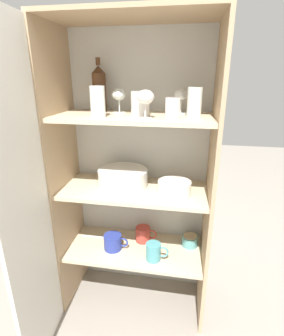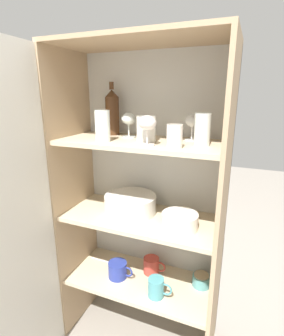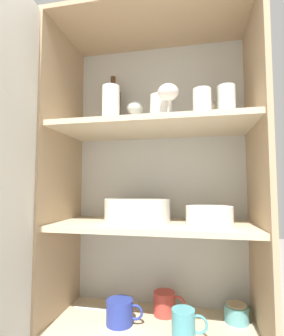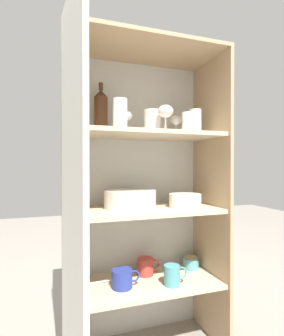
% 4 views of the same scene
% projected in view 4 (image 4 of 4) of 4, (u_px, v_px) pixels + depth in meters
% --- Properties ---
extents(cupboard_back_panel, '(0.78, 0.02, 1.50)m').
position_uv_depth(cupboard_back_panel, '(134.00, 198.00, 1.47)').
color(cupboard_back_panel, silver).
rests_on(cupboard_back_panel, ground_plane).
extents(cupboard_side_left, '(0.02, 0.37, 1.50)m').
position_uv_depth(cupboard_side_left, '(65.00, 206.00, 1.18)').
color(cupboard_side_left, tan).
rests_on(cupboard_side_left, ground_plane).
extents(cupboard_side_right, '(0.02, 0.37, 1.50)m').
position_uv_depth(cupboard_side_right, '(210.00, 199.00, 1.42)').
color(cupboard_side_right, tan).
rests_on(cupboard_side_right, ground_plane).
extents(cupboard_top_panel, '(0.78, 0.37, 0.02)m').
position_uv_depth(cupboard_top_panel, '(144.00, 49.00, 1.30)').
color(cupboard_top_panel, tan).
rests_on(cupboard_top_panel, cupboard_side_left).
extents(shelf_board_lower, '(0.74, 0.34, 0.02)m').
position_uv_depth(shelf_board_lower, '(144.00, 283.00, 1.31)').
color(shelf_board_lower, beige).
extents(shelf_board_middle, '(0.74, 0.34, 0.02)m').
position_uv_depth(shelf_board_middle, '(144.00, 210.00, 1.31)').
color(shelf_board_middle, beige).
extents(shelf_board_upper, '(0.74, 0.34, 0.02)m').
position_uv_depth(shelf_board_upper, '(144.00, 135.00, 1.30)').
color(shelf_board_upper, beige).
extents(cupboard_door, '(0.06, 0.39, 1.50)m').
position_uv_depth(cupboard_door, '(73.00, 223.00, 0.83)').
color(cupboard_door, silver).
rests_on(cupboard_door, ground_plane).
extents(tumbler_glass_0, '(0.07, 0.07, 0.14)m').
position_uv_depth(tumbler_glass_0, '(120.00, 114.00, 1.18)').
color(tumbler_glass_0, white).
rests_on(tumbler_glass_0, shelf_board_upper).
extents(tumbler_glass_1, '(0.06, 0.06, 0.09)m').
position_uv_depth(tumbler_glass_1, '(188.00, 122.00, 1.26)').
color(tumbler_glass_1, silver).
rests_on(tumbler_glass_1, shelf_board_upper).
extents(tumbler_glass_2, '(0.06, 0.06, 0.13)m').
position_uv_depth(tumbler_glass_2, '(195.00, 122.00, 1.37)').
color(tumbler_glass_2, white).
rests_on(tumbler_glass_2, shelf_board_upper).
extents(tumbler_glass_3, '(0.08, 0.08, 0.11)m').
position_uv_depth(tumbler_glass_3, '(152.00, 121.00, 1.29)').
color(tumbler_glass_3, white).
rests_on(tumbler_glass_3, shelf_board_upper).
extents(wine_glass_0, '(0.07, 0.07, 0.12)m').
position_uv_depth(wine_glass_0, '(176.00, 121.00, 1.45)').
color(wine_glass_0, white).
rests_on(wine_glass_0, shelf_board_upper).
extents(wine_glass_1, '(0.07, 0.07, 0.12)m').
position_uv_depth(wine_glass_1, '(165.00, 113.00, 1.23)').
color(wine_glass_1, silver).
rests_on(wine_glass_1, shelf_board_upper).
extents(wine_glass_2, '(0.07, 0.07, 0.12)m').
position_uv_depth(wine_glass_2, '(126.00, 117.00, 1.32)').
color(wine_glass_2, white).
rests_on(wine_glass_2, shelf_board_upper).
extents(wine_bottle, '(0.07, 0.07, 0.26)m').
position_uv_depth(wine_bottle, '(101.00, 111.00, 1.34)').
color(wine_bottle, '#4C2D19').
rests_on(wine_bottle, shelf_board_upper).
extents(plate_stack_white, '(0.26, 0.26, 0.09)m').
position_uv_depth(plate_stack_white, '(130.00, 199.00, 1.31)').
color(plate_stack_white, silver).
rests_on(plate_stack_white, shelf_board_middle).
extents(mixing_bowl_large, '(0.16, 0.16, 0.07)m').
position_uv_depth(mixing_bowl_large, '(185.00, 200.00, 1.33)').
color(mixing_bowl_large, silver).
rests_on(mixing_bowl_large, shelf_board_middle).
extents(coffee_mug_primary, '(0.14, 0.10, 0.09)m').
position_uv_depth(coffee_mug_primary, '(122.00, 278.00, 1.24)').
color(coffee_mug_primary, '#283893').
rests_on(coffee_mug_primary, shelf_board_lower).
extents(coffee_mug_extra_1, '(0.12, 0.08, 0.09)m').
position_uv_depth(coffee_mug_extra_1, '(146.00, 266.00, 1.39)').
color(coffee_mug_extra_1, '#BC3D33').
rests_on(coffee_mug_extra_1, shelf_board_lower).
extents(coffee_mug_extra_2, '(0.12, 0.08, 0.10)m').
position_uv_depth(coffee_mug_extra_2, '(172.00, 275.00, 1.27)').
color(coffee_mug_extra_2, teal).
rests_on(coffee_mug_extra_2, shelf_board_lower).
extents(storage_jar, '(0.09, 0.09, 0.07)m').
position_uv_depth(storage_jar, '(191.00, 263.00, 1.48)').
color(storage_jar, '#5BA3A8').
rests_on(storage_jar, shelf_board_lower).
extents(serving_spoon, '(0.17, 0.02, 0.01)m').
position_uv_depth(serving_spoon, '(94.00, 283.00, 1.29)').
color(serving_spoon, silver).
rests_on(serving_spoon, shelf_board_lower).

